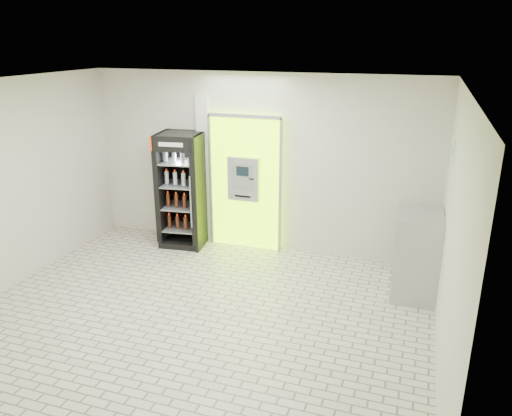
% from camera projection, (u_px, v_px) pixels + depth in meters
% --- Properties ---
extents(ground, '(6.00, 6.00, 0.00)m').
position_uv_depth(ground, '(200.00, 314.00, 6.69)').
color(ground, '#C0B5A0').
rests_on(ground, ground).
extents(room_shell, '(6.00, 6.00, 6.00)m').
position_uv_depth(room_shell, '(194.00, 182.00, 6.09)').
color(room_shell, beige).
rests_on(room_shell, ground).
extents(atm_assembly, '(1.30, 0.24, 2.33)m').
position_uv_depth(atm_assembly, '(246.00, 182.00, 8.53)').
color(atm_assembly, '#9CFF00').
rests_on(atm_assembly, ground).
extents(pillar, '(0.22, 0.11, 2.60)m').
position_uv_depth(pillar, '(205.00, 170.00, 8.76)').
color(pillar, silver).
rests_on(pillar, ground).
extents(beverage_cooler, '(0.83, 0.77, 2.00)m').
position_uv_depth(beverage_cooler, '(183.00, 192.00, 8.71)').
color(beverage_cooler, black).
rests_on(beverage_cooler, ground).
extents(steel_cabinet, '(0.64, 0.93, 1.23)m').
position_uv_depth(steel_cabinet, '(416.00, 254.00, 7.07)').
color(steel_cabinet, '#A4A6AC').
rests_on(steel_cabinet, ground).
extents(exit_sign, '(0.02, 0.22, 0.26)m').
position_uv_depth(exit_sign, '(453.00, 153.00, 6.35)').
color(exit_sign, white).
rests_on(exit_sign, room_shell).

